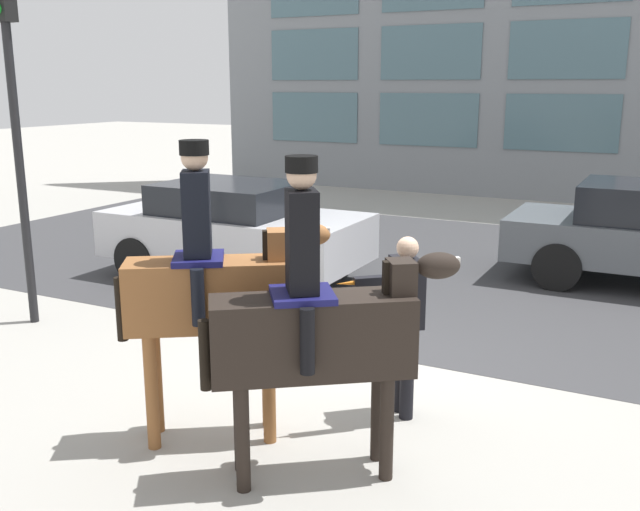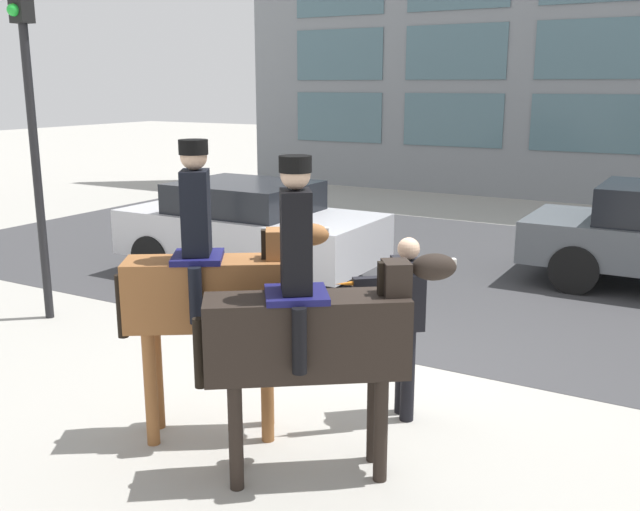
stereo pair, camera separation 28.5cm
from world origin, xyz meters
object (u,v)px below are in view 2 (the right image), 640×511
at_px(mounted_horse_lead, 211,286).
at_px(street_car_near_lane, 250,228).
at_px(pedestrian_bystander, 405,314).
at_px(mounted_horse_companion, 311,325).
at_px(traffic_light, 28,90).

bearing_deg(mounted_horse_lead, street_car_near_lane, 88.56).
bearing_deg(pedestrian_bystander, street_car_near_lane, -80.35).
distance_m(mounted_horse_lead, pedestrian_bystander, 1.77).
bearing_deg(mounted_horse_companion, mounted_horse_lead, 136.02).
distance_m(mounted_horse_lead, street_car_near_lane, 5.33).
xyz_separation_m(mounted_horse_lead, mounted_horse_companion, (1.08, -0.16, -0.12)).
distance_m(street_car_near_lane, traffic_light, 3.88).
relative_size(mounted_horse_companion, pedestrian_bystander, 1.48).
xyz_separation_m(mounted_horse_companion, street_car_near_lane, (-3.87, 4.66, -0.43)).
xyz_separation_m(street_car_near_lane, traffic_light, (-1.16, -3.02, 2.15)).
bearing_deg(traffic_light, street_car_near_lane, 69.02).
relative_size(mounted_horse_lead, traffic_light, 0.58).
bearing_deg(mounted_horse_lead, pedestrian_bystander, 7.57).
distance_m(mounted_horse_companion, pedestrian_bystander, 1.33).
distance_m(mounted_horse_companion, street_car_near_lane, 6.07).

